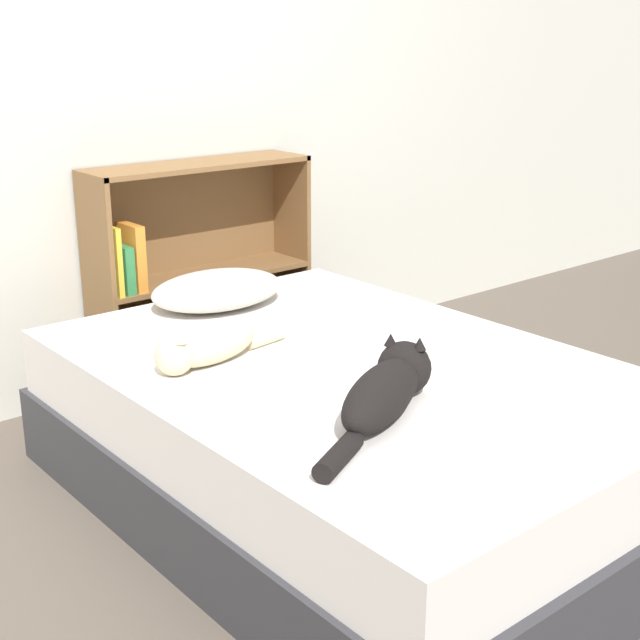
{
  "coord_description": "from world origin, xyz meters",
  "views": [
    {
      "loc": [
        -1.67,
        -1.86,
        1.41
      ],
      "look_at": [
        0.0,
        0.14,
        0.57
      ],
      "focal_mm": 50.0,
      "sensor_mm": 36.0,
      "label": 1
    }
  ],
  "objects_px": {
    "pillow": "(217,290)",
    "cat_dark": "(387,389)",
    "cat_light": "(206,346)",
    "bookshelf": "(191,272)",
    "bed": "(350,435)"
  },
  "relations": [
    {
      "from": "pillow",
      "to": "cat_dark",
      "type": "height_order",
      "value": "cat_dark"
    },
    {
      "from": "cat_light",
      "to": "bookshelf",
      "type": "height_order",
      "value": "bookshelf"
    },
    {
      "from": "cat_dark",
      "to": "bookshelf",
      "type": "xyz_separation_m",
      "value": [
        0.36,
        1.54,
        -0.06
      ]
    },
    {
      "from": "cat_light",
      "to": "bookshelf",
      "type": "bearing_deg",
      "value": -126.89
    },
    {
      "from": "bed",
      "to": "bookshelf",
      "type": "distance_m",
      "value": 1.24
    },
    {
      "from": "cat_light",
      "to": "bookshelf",
      "type": "relative_size",
      "value": 0.52
    },
    {
      "from": "bed",
      "to": "bookshelf",
      "type": "relative_size",
      "value": 2.04
    },
    {
      "from": "pillow",
      "to": "cat_dark",
      "type": "bearing_deg",
      "value": -100.05
    },
    {
      "from": "pillow",
      "to": "bookshelf",
      "type": "distance_m",
      "value": 0.49
    },
    {
      "from": "bookshelf",
      "to": "cat_dark",
      "type": "bearing_deg",
      "value": -103.14
    },
    {
      "from": "bookshelf",
      "to": "pillow",
      "type": "bearing_deg",
      "value": -110.15
    },
    {
      "from": "pillow",
      "to": "cat_light",
      "type": "height_order",
      "value": "cat_light"
    },
    {
      "from": "cat_light",
      "to": "cat_dark",
      "type": "bearing_deg",
      "value": 97.97
    },
    {
      "from": "cat_dark",
      "to": "bed",
      "type": "bearing_deg",
      "value": 35.98
    },
    {
      "from": "bed",
      "to": "cat_light",
      "type": "xyz_separation_m",
      "value": [
        -0.34,
        0.27,
        0.29
      ]
    }
  ]
}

